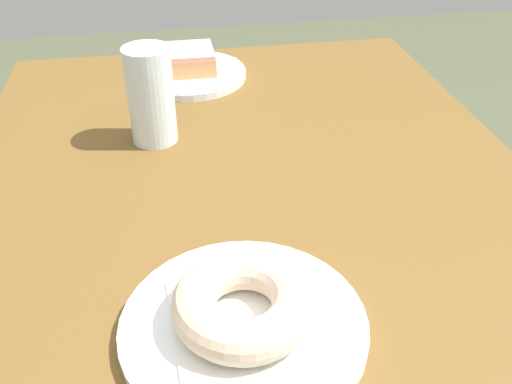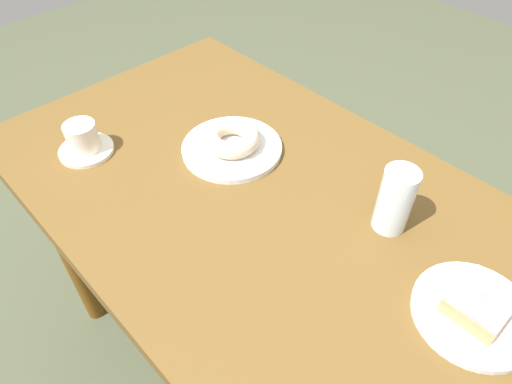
{
  "view_description": "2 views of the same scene",
  "coord_description": "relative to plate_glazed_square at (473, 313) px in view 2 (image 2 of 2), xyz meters",
  "views": [
    {
      "loc": [
        -0.48,
        0.1,
        1.18
      ],
      "look_at": [
        0.07,
        0.0,
        0.79
      ],
      "focal_mm": 39.89,
      "sensor_mm": 36.0,
      "label": 1
    },
    {
      "loc": [
        0.5,
        -0.47,
        1.44
      ],
      "look_at": [
        0.04,
        -0.03,
        0.81
      ],
      "focal_mm": 32.11,
      "sensor_mm": 36.0,
      "label": 2
    }
  ],
  "objects": [
    {
      "name": "napkin_sugar_ring",
      "position": [
        -0.59,
        -0.01,
        0.01
      ],
      "size": [
        0.14,
        0.14,
        0.0
      ],
      "primitive_type": "cube",
      "rotation": [
        0.0,
        0.0,
        0.06
      ],
      "color": "white",
      "rests_on": "plate_sugar_ring"
    },
    {
      "name": "coffee_cup",
      "position": [
        -0.82,
        -0.25,
        0.03
      ],
      "size": [
        0.12,
        0.12,
        0.08
      ],
      "color": "white",
      "rests_on": "table"
    },
    {
      "name": "plate_sugar_ring",
      "position": [
        -0.59,
        -0.01,
        0.0
      ],
      "size": [
        0.23,
        0.23,
        0.01
      ],
      "primitive_type": "cylinder",
      "color": "white",
      "rests_on": "table"
    },
    {
      "name": "donut_sugar_ring",
      "position": [
        -0.59,
        -0.01,
        0.03
      ],
      "size": [
        0.13,
        0.13,
        0.04
      ],
      "primitive_type": "torus",
      "color": "beige",
      "rests_on": "napkin_sugar_ring"
    },
    {
      "name": "ground_plane",
      "position": [
        -0.47,
        -0.06,
        -0.77
      ],
      "size": [
        6.0,
        6.0,
        0.0
      ],
      "primitive_type": "plane",
      "color": "#4B513A"
    },
    {
      "name": "plate_glazed_square",
      "position": [
        0.0,
        0.0,
        0.0
      ],
      "size": [
        0.2,
        0.2,
        0.01
      ],
      "primitive_type": "cylinder",
      "color": "white",
      "rests_on": "table"
    },
    {
      "name": "table",
      "position": [
        -0.47,
        -0.06,
        -0.11
      ],
      "size": [
        1.2,
        0.74,
        0.77
      ],
      "color": "brown",
      "rests_on": "ground_plane"
    },
    {
      "name": "napkin_glazed_square",
      "position": [
        0.0,
        0.0,
        0.01
      ],
      "size": [
        0.18,
        0.18,
        0.0
      ],
      "primitive_type": "cube",
      "rotation": [
        0.0,
        0.0,
        -0.35
      ],
      "color": "white",
      "rests_on": "plate_glazed_square"
    },
    {
      "name": "water_glass",
      "position": [
        -0.21,
        0.07,
        0.06
      ],
      "size": [
        0.07,
        0.07,
        0.14
      ],
      "primitive_type": "cylinder",
      "color": "silver",
      "rests_on": "table"
    },
    {
      "name": "donut_glazed_square",
      "position": [
        0.0,
        0.0,
        0.03
      ],
      "size": [
        0.09,
        0.09,
        0.04
      ],
      "color": "tan",
      "rests_on": "napkin_glazed_square"
    }
  ]
}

